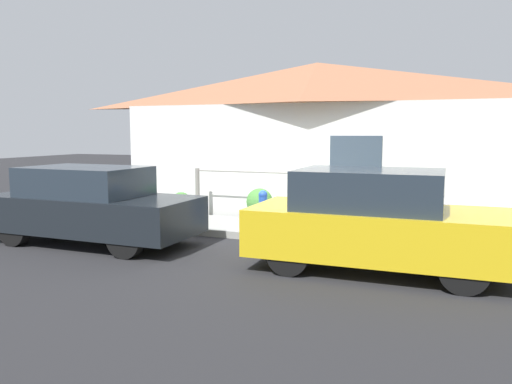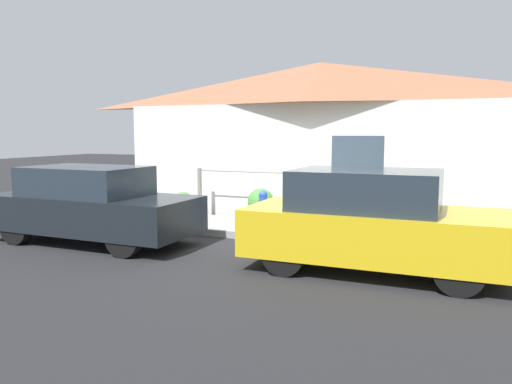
% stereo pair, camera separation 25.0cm
% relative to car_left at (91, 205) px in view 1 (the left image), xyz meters
% --- Properties ---
extents(ground_plane, '(60.00, 60.00, 0.00)m').
position_rel_car_left_xyz_m(ground_plane, '(3.18, 1.28, -0.72)').
color(ground_plane, '#262628').
extents(sidewalk, '(24.00, 1.62, 0.14)m').
position_rel_car_left_xyz_m(sidewalk, '(3.18, 2.09, -0.65)').
color(sidewalk, '#9E9E99').
rests_on(sidewalk, ground_plane).
extents(house, '(9.46, 2.23, 3.70)m').
position_rel_car_left_xyz_m(house, '(3.19, 4.22, 2.26)').
color(house, white).
rests_on(house, ground_plane).
extents(fence, '(4.90, 0.10, 1.10)m').
position_rel_car_left_xyz_m(fence, '(3.18, 2.76, 0.03)').
color(fence, gray).
rests_on(fence, sidewalk).
extents(car_left, '(3.98, 1.72, 1.43)m').
position_rel_car_left_xyz_m(car_left, '(0.00, 0.00, 0.00)').
color(car_left, black).
rests_on(car_left, ground_plane).
extents(car_right, '(3.80, 1.74, 1.51)m').
position_rel_car_left_xyz_m(car_right, '(5.18, -0.00, 0.03)').
color(car_right, gold).
rests_on(car_right, ground_plane).
extents(fire_hydrant, '(0.39, 0.18, 0.78)m').
position_rel_car_left_xyz_m(fire_hydrant, '(2.77, 1.72, -0.17)').
color(fire_hydrant, blue).
rests_on(fire_hydrant, sidewalk).
extents(potted_plant_near_hydrant, '(0.58, 0.58, 0.71)m').
position_rel_car_left_xyz_m(potted_plant_near_hydrant, '(2.37, 2.59, -0.17)').
color(potted_plant_near_hydrant, brown).
rests_on(potted_plant_near_hydrant, sidewalk).
extents(potted_plant_by_fence, '(0.45, 0.45, 0.58)m').
position_rel_car_left_xyz_m(potted_plant_by_fence, '(0.58, 2.33, -0.25)').
color(potted_plant_by_fence, '#9E5638').
rests_on(potted_plant_by_fence, sidewalk).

